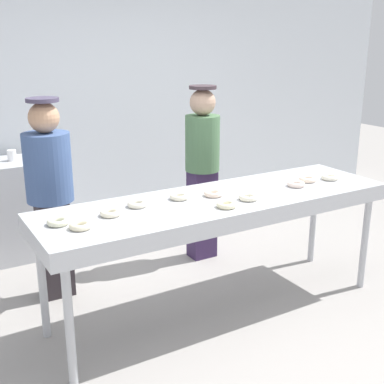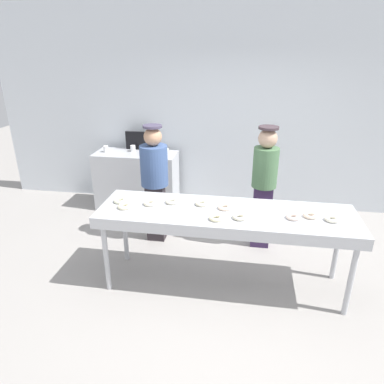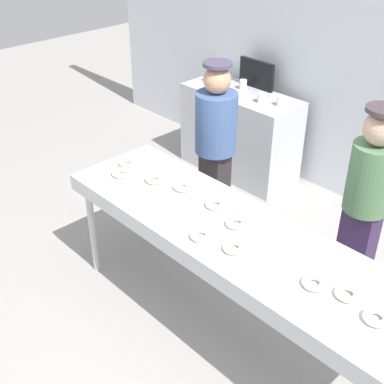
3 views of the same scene
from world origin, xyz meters
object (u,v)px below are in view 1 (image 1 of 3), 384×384
(sugar_donut_10, at_px, (58,222))
(worker_baker, at_px, (50,187))
(sugar_donut_3, at_px, (179,196))
(sugar_donut_7, at_px, (330,177))
(sugar_donut_0, at_px, (213,193))
(sugar_donut_2, at_px, (226,205))
(sugar_donut_9, at_px, (248,197))
(fryer_conveyor, at_px, (220,206))
(paper_cup_0, at_px, (12,155))
(sugar_donut_8, at_px, (308,179))
(sugar_donut_4, at_px, (111,213))
(sugar_donut_5, at_px, (137,204))
(worker_assistant, at_px, (202,164))
(sugar_donut_6, at_px, (296,184))
(sugar_donut_1, at_px, (80,226))

(sugar_donut_10, bearing_deg, worker_baker, 78.12)
(sugar_donut_3, relative_size, sugar_donut_7, 1.00)
(sugar_donut_0, height_order, sugar_donut_2, same)
(sugar_donut_2, bearing_deg, sugar_donut_9, 14.41)
(fryer_conveyor, xyz_separation_m, sugar_donut_2, (-0.09, -0.21, 0.09))
(sugar_donut_9, height_order, paper_cup_0, paper_cup_0)
(sugar_donut_2, distance_m, sugar_donut_9, 0.24)
(sugar_donut_8, bearing_deg, sugar_donut_4, 178.75)
(worker_baker, bearing_deg, sugar_donut_10, 83.49)
(sugar_donut_0, distance_m, sugar_donut_4, 0.81)
(sugar_donut_5, bearing_deg, sugar_donut_2, -31.87)
(sugar_donut_5, bearing_deg, sugar_donut_3, 0.42)
(sugar_donut_0, bearing_deg, sugar_donut_2, -103.59)
(paper_cup_0, bearing_deg, sugar_donut_5, -75.01)
(sugar_donut_8, height_order, paper_cup_0, paper_cup_0)
(sugar_donut_2, xyz_separation_m, worker_assistant, (0.50, 1.13, -0.02))
(sugar_donut_2, distance_m, worker_baker, 1.41)
(sugar_donut_10, bearing_deg, sugar_donut_6, -3.24)
(sugar_donut_1, bearing_deg, sugar_donut_10, 125.54)
(sugar_donut_6, bearing_deg, sugar_donut_8, 18.47)
(sugar_donut_6, relative_size, sugar_donut_7, 1.00)
(sugar_donut_0, distance_m, sugar_donut_3, 0.26)
(sugar_donut_4, height_order, sugar_donut_10, same)
(sugar_donut_4, height_order, sugar_donut_6, same)
(fryer_conveyor, height_order, sugar_donut_2, sugar_donut_2)
(fryer_conveyor, height_order, worker_baker, worker_baker)
(sugar_donut_9, height_order, worker_assistant, worker_assistant)
(sugar_donut_0, height_order, paper_cup_0, paper_cup_0)
(sugar_donut_0, distance_m, sugar_donut_2, 0.27)
(sugar_donut_5, height_order, sugar_donut_10, same)
(sugar_donut_7, relative_size, paper_cup_0, 1.40)
(sugar_donut_2, relative_size, sugar_donut_8, 1.00)
(sugar_donut_0, height_order, worker_assistant, worker_assistant)
(sugar_donut_6, xyz_separation_m, sugar_donut_9, (-0.53, -0.09, 0.00))
(sugar_donut_4, distance_m, sugar_donut_9, 0.99)
(sugar_donut_1, xyz_separation_m, sugar_donut_3, (0.80, 0.21, 0.00))
(sugar_donut_2, bearing_deg, sugar_donut_10, 166.98)
(paper_cup_0, bearing_deg, worker_assistant, -32.14)
(sugar_donut_2, relative_size, sugar_donut_4, 1.00)
(sugar_donut_6, xyz_separation_m, worker_assistant, (-0.25, 0.99, -0.02))
(worker_assistant, bearing_deg, sugar_donut_9, 79.37)
(sugar_donut_3, height_order, sugar_donut_8, same)
(sugar_donut_10, bearing_deg, sugar_donut_1, -54.46)
(sugar_donut_10, distance_m, paper_cup_0, 1.82)
(sugar_donut_0, xyz_separation_m, sugar_donut_8, (0.87, -0.06, 0.00))
(sugar_donut_1, height_order, sugar_donut_9, same)
(sugar_donut_1, xyz_separation_m, sugar_donut_8, (1.93, 0.09, 0.00))
(sugar_donut_3, height_order, sugar_donut_4, same)
(worker_baker, bearing_deg, sugar_donut_3, 139.38)
(sugar_donut_0, relative_size, sugar_donut_6, 1.00)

